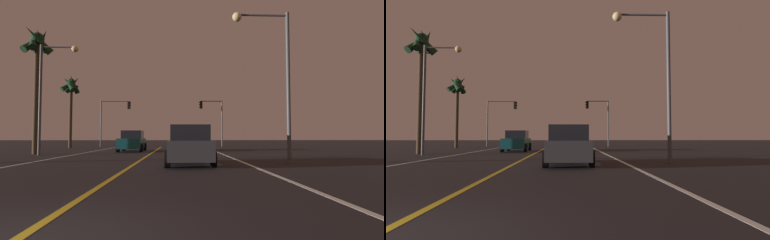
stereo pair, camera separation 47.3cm
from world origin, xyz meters
The scene contains 11 objects.
lane_edge_right centered at (4.99, 14.06, 0.00)m, with size 0.16×40.13×0.01m, color silver.
lane_edge_left centered at (-4.99, 14.06, 0.00)m, with size 0.16×40.13×0.01m, color silver.
lane_center_divider centered at (0.00, 14.06, 0.00)m, with size 0.16×40.13×0.01m, color gold.
car_oncoming centered at (-1.81, 22.82, 0.82)m, with size 2.02×4.30×1.70m.
car_lead_same_lane centered at (2.41, 10.33, 0.82)m, with size 2.02×4.30×1.70m.
traffic_light_near_right centered at (5.91, 34.63, 4.08)m, with size 2.84×0.36×5.51m.
traffic_light_near_left centered at (-5.51, 34.63, 4.06)m, with size 3.60×0.36×5.43m.
street_lamp_right_near centered at (6.38, 11.11, 4.61)m, with size 2.71×0.44×7.08m.
street_lamp_left_mid centered at (-6.45, 17.59, 4.68)m, with size 2.49×0.44×7.24m.
palm_tree_left_mid centered at (-7.96, 19.05, 7.11)m, with size 2.19×2.24×8.93m.
palm_tree_left_far centered at (-9.70, 31.38, 6.31)m, with size 2.25×2.30×7.91m.
Camera 1 is at (1.91, -3.45, 1.23)m, focal length 29.79 mm.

